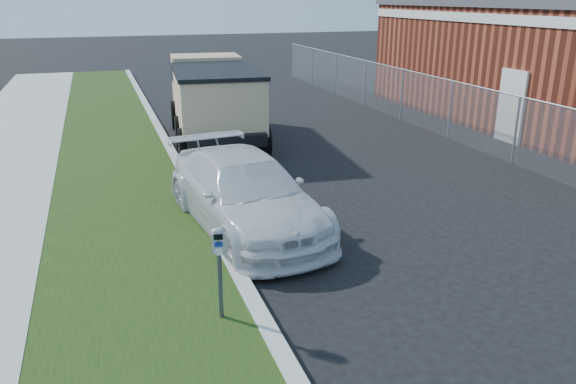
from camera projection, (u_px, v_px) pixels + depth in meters
name	position (u px, v px, depth m)	size (l,w,h in m)	color
ground	(383.00, 256.00, 9.76)	(120.00, 120.00, 0.00)	black
streetside	(45.00, 249.00, 9.84)	(6.12, 50.00, 0.15)	#989890
chainlink_fence	(451.00, 98.00, 17.42)	(0.06, 30.06, 30.00)	slate
parking_meter	(219.00, 254.00, 7.35)	(0.20, 0.15, 1.32)	#3F4247
white_wagon	(245.00, 192.00, 10.77)	(1.98, 4.88, 1.42)	silver
dump_truck	(213.00, 96.00, 17.30)	(2.91, 6.31, 2.40)	black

